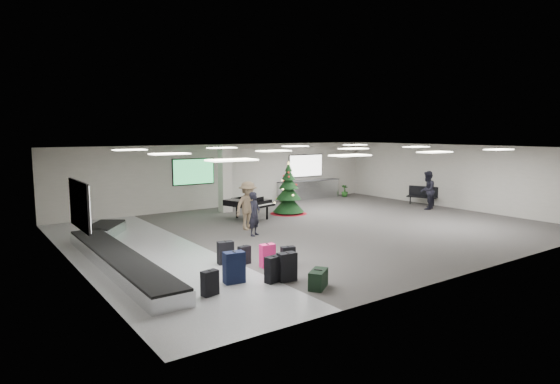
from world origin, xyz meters
TOP-DOWN VIEW (x-y plane):
  - ground at (0.00, 0.00)m, footprint 18.00×18.00m
  - room_envelope at (-0.38, 0.67)m, footprint 18.02×14.02m
  - baggage_carousel at (-7.84, -0.08)m, footprint 2.28×9.71m
  - service_counter at (5.00, 6.65)m, footprint 4.05×0.65m
  - suitcase_0 at (-4.78, -4.65)m, footprint 0.50×0.31m
  - suitcase_1 at (-5.14, -4.55)m, footprint 0.48×0.31m
  - pink_suitcase at (-4.49, -3.31)m, footprint 0.44×0.28m
  - suitcase_3 at (-4.88, -2.67)m, footprint 0.37×0.23m
  - navy_suitcase at (-5.98, -4.01)m, footprint 0.56×0.38m
  - suitcase_5 at (-6.90, -4.48)m, footprint 0.43×0.29m
  - green_duffel at (-4.48, -5.55)m, footprint 0.75×0.67m
  - suitcase_7 at (-3.97, -3.59)m, footprint 0.44×0.30m
  - suitcase_8 at (-5.33, -2.36)m, footprint 0.49×0.33m
  - christmas_tree at (1.19, 3.44)m, footprint 1.74×1.74m
  - grand_piano at (-1.16, 3.19)m, footprint 1.85×2.15m
  - bench at (8.60, 1.50)m, footprint 1.09×1.61m
  - traveler_a at (-2.63, 0.35)m, footprint 0.71×0.65m
  - traveler_b at (-2.26, 1.43)m, footprint 1.36×0.96m
  - traveler_bench at (7.56, 0.48)m, footprint 1.14×1.04m
  - potted_plant_left at (3.03, 6.50)m, footprint 0.56×0.58m
  - potted_plant_right at (7.33, 6.17)m, footprint 0.54×0.54m

SIDE VIEW (x-z plane):
  - ground at x=0.00m, z-range 0.00..0.00m
  - baggage_carousel at x=-7.84m, z-range 0.00..0.43m
  - green_duffel at x=-4.48m, z-range -0.01..0.46m
  - suitcase_3 at x=-4.88m, z-range -0.01..0.54m
  - suitcase_7 at x=-3.97m, z-range -0.01..0.59m
  - suitcase_5 at x=-6.90m, z-range -0.01..0.61m
  - pink_suitcase at x=-4.49m, z-range -0.01..0.67m
  - suitcase_8 at x=-5.33m, z-range -0.01..0.68m
  - suitcase_1 at x=-5.14m, z-range -0.01..0.69m
  - potted_plant_right at x=7.33m, z-range 0.00..0.71m
  - suitcase_0 at x=-4.78m, z-range -0.01..0.76m
  - navy_suitcase at x=-5.98m, z-range -0.01..0.82m
  - potted_plant_left at x=3.03m, z-range 0.00..0.83m
  - service_counter at x=5.00m, z-range 0.01..1.09m
  - bench at x=8.60m, z-range 0.06..1.03m
  - grand_piano at x=-1.16m, z-range 0.22..1.27m
  - traveler_a at x=-2.63m, z-range 0.00..1.64m
  - christmas_tree at x=1.19m, z-range -0.39..2.10m
  - traveler_bench at x=7.56m, z-range 0.00..1.91m
  - traveler_b at x=-2.26m, z-range 0.00..1.91m
  - room_envelope at x=-0.38m, z-range 0.73..3.94m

